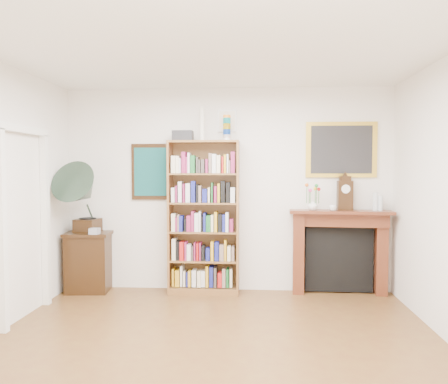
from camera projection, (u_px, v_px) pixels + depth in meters
name	position (u px, v px, depth m)	size (l,w,h in m)	color
room	(209.00, 204.00, 3.56)	(4.51, 5.01, 2.81)	brown
door_casing	(25.00, 207.00, 4.92)	(0.08, 1.02, 2.17)	white
teal_poster	(152.00, 172.00, 6.09)	(0.58, 0.04, 0.78)	black
small_picture	(227.00, 121.00, 5.98)	(0.26, 0.04, 0.30)	white
gilt_painting	(341.00, 150.00, 5.90)	(0.95, 0.04, 0.75)	gold
bookshelf	(204.00, 208.00, 5.90)	(0.95, 0.34, 2.38)	brown
side_cabinet	(88.00, 262.00, 6.00)	(0.60, 0.44, 0.82)	black
fireplace	(339.00, 245.00, 5.89)	(1.37, 0.42, 1.14)	#542213
gramophone	(82.00, 193.00, 5.83)	(0.69, 0.81, 0.97)	black
cd_stack	(95.00, 231.00, 5.81)	(0.12, 0.12, 0.08)	silver
mantel_clock	(345.00, 194.00, 5.84)	(0.20, 0.12, 0.46)	black
flower_vase	(313.00, 205.00, 5.83)	(0.13, 0.13, 0.14)	white
teacup	(333.00, 208.00, 5.74)	(0.10, 0.10, 0.08)	silver
bottle_left	(375.00, 201.00, 5.80)	(0.07, 0.07, 0.24)	silver
bottle_right	(380.00, 203.00, 5.78)	(0.06, 0.06, 0.20)	silver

